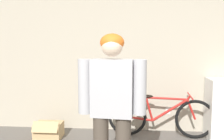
# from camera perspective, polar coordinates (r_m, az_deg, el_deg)

# --- Properties ---
(wall_back) EXTENTS (8.00, 0.07, 2.60)m
(wall_back) POSITION_cam_1_polar(r_m,az_deg,el_deg) (4.40, 5.21, 3.43)
(wall_back) COLOR #B7AD99
(wall_back) RESTS_ON ground_plane
(person) EXTENTS (0.69, 0.24, 1.61)m
(person) POSITION_cam_1_polar(r_m,az_deg,el_deg) (2.66, 0.00, -7.04)
(person) COLOR #4C4238
(person) RESTS_ON ground_plane
(bicycle) EXTENTS (1.68, 0.46, 0.69)m
(bicycle) POSITION_cam_1_polar(r_m,az_deg,el_deg) (4.28, 10.52, -9.93)
(bicycle) COLOR black
(bicycle) RESTS_ON ground_plane
(cardboard_box) EXTENTS (0.42, 0.39, 0.30)m
(cardboard_box) POSITION_cam_1_polar(r_m,az_deg,el_deg) (4.36, -13.63, -12.63)
(cardboard_box) COLOR tan
(cardboard_box) RESTS_ON ground_plane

